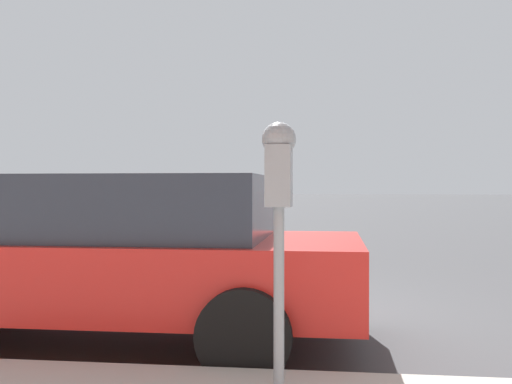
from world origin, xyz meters
name	(u,v)px	position (x,y,z in m)	size (l,w,h in m)	color
ground_plane	(231,316)	(0.00, 0.00, 0.00)	(220.00, 220.00, 0.00)	#424244
parking_meter	(279,186)	(-2.62, -0.71, 1.30)	(0.21, 0.19, 1.50)	gray
car_red	(108,254)	(-1.13, 0.85, 0.74)	(2.04, 4.29, 1.40)	#B21E19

